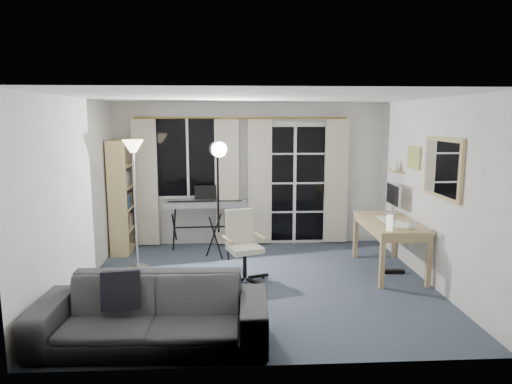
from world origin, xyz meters
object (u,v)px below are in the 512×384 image
office_chair (242,239)px  sofa (151,302)px  keyboard_piano (206,205)px  mug (411,225)px  bookshelf (120,199)px  torchiere_lamp (134,166)px  desk (390,227)px  monitor (393,196)px  studio_light (218,163)px

office_chair → sofa: bearing=-136.3°
keyboard_piano → mug: size_ratio=11.33×
keyboard_piano → sofa: bearing=-98.3°
sofa → bookshelf: bearing=109.8°
torchiere_lamp → office_chair: torchiere_lamp is taller
torchiere_lamp → office_chair: bearing=-18.8°
desk → mug: (0.10, -0.50, 0.15)m
office_chair → mug: size_ratio=7.85×
torchiere_lamp → monitor: torchiere_lamp is taller
keyboard_piano → desk: (2.63, -1.29, -0.10)m
bookshelf → torchiere_lamp: size_ratio=0.98×
torchiere_lamp → desk: 3.68m
desk → sofa: size_ratio=0.62×
bookshelf → sofa: (1.02, -3.21, -0.43)m
torchiere_lamp → desk: torchiere_lamp is taller
studio_light → sofa: bearing=-115.8°
torchiere_lamp → sofa: size_ratio=0.84×
bookshelf → desk: size_ratio=1.32×
bookshelf → mug: 4.46m
studio_light → monitor: 2.65m
torchiere_lamp → studio_light: 1.22m
bookshelf → monitor: 4.28m
torchiere_lamp → mug: torchiere_lamp is taller
office_chair → desk: 2.09m
bookshelf → torchiere_lamp: bearing=-67.3°
keyboard_piano → studio_light: bearing=-71.4°
desk → sofa: (-2.98, -1.95, -0.21)m
studio_light → sofa: (-0.58, -2.62, -1.06)m
torchiere_lamp → monitor: size_ratio=3.51×
desk → sofa: 3.57m
office_chair → monitor: 2.40m
keyboard_piano → studio_light: studio_light is taller
bookshelf → sofa: 3.39m
keyboard_piano → sofa: 3.28m
office_chair → sofa: size_ratio=0.43×
torchiere_lamp → monitor: 3.80m
studio_light → office_chair: studio_light is taller
studio_light → office_chair: bearing=-82.6°
bookshelf → studio_light: bearing=-22.4°
mug → sofa: size_ratio=0.05×
mug → torchiere_lamp: bearing=167.3°
sofa → studio_light: bearing=79.6°
office_chair → desk: (2.08, 0.18, 0.09)m
desk → monitor: size_ratio=2.61×
torchiere_lamp → office_chair: 1.83m
monitor → sofa: size_ratio=0.24×
studio_light → monitor: studio_light is taller
bookshelf → studio_light: size_ratio=0.98×
torchiere_lamp → office_chair: (1.49, -0.51, -0.94)m
mug → office_chair: bearing=171.7°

